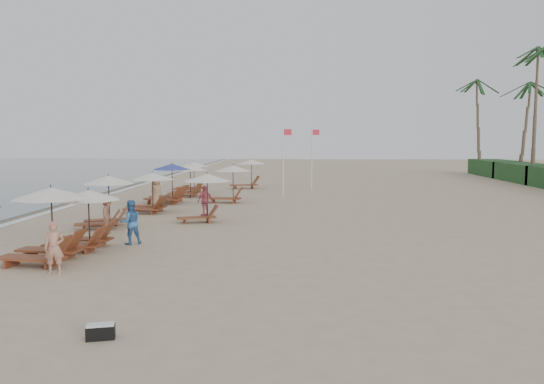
{
  "coord_description": "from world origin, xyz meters",
  "views": [
    {
      "loc": [
        1.84,
        -18.84,
        3.85
      ],
      "look_at": [
        0.57,
        6.42,
        1.3
      ],
      "focal_mm": 35.37,
      "sensor_mm": 36.0,
      "label": 1
    }
  ],
  "objects_px": {
    "beachgoer_mid_a": "(130,222)",
    "beachgoer_far_b": "(156,192)",
    "inland_station_1": "(229,181)",
    "flag_pole_near": "(284,157)",
    "lounger_station_5": "(187,180)",
    "duffel_bag": "(101,331)",
    "lounger_station_1": "(83,220)",
    "inland_station_2": "(248,172)",
    "lounger_station_4": "(167,185)",
    "lounger_station_0": "(45,226)",
    "beachgoer_mid_b": "(108,215)",
    "beachgoer_far_a": "(205,201)",
    "lounger_station_3": "(148,192)",
    "inland_station_0": "(203,190)",
    "beachgoer_near": "(54,248)",
    "lounger_station_2": "(104,200)",
    "lounger_station_6": "(191,177)"
  },
  "relations": [
    {
      "from": "inland_station_1",
      "to": "flag_pole_near",
      "type": "bearing_deg",
      "value": 51.62
    },
    {
      "from": "lounger_station_0",
      "to": "lounger_station_3",
      "type": "bearing_deg",
      "value": 89.75
    },
    {
      "from": "beachgoer_mid_b",
      "to": "lounger_station_6",
      "type": "bearing_deg",
      "value": -12.76
    },
    {
      "from": "lounger_station_2",
      "to": "beachgoer_mid_a",
      "type": "xyz_separation_m",
      "value": [
        2.26,
        -3.57,
        -0.37
      ]
    },
    {
      "from": "inland_station_1",
      "to": "beachgoer_far_a",
      "type": "relative_size",
      "value": 1.82
    },
    {
      "from": "inland_station_1",
      "to": "beachgoer_near",
      "type": "bearing_deg",
      "value": -99.08
    },
    {
      "from": "lounger_station_5",
      "to": "duffel_bag",
      "type": "height_order",
      "value": "lounger_station_5"
    },
    {
      "from": "beachgoer_mid_b",
      "to": "flag_pole_near",
      "type": "relative_size",
      "value": 0.33
    },
    {
      "from": "flag_pole_near",
      "to": "lounger_station_1",
      "type": "bearing_deg",
      "value": -109.99
    },
    {
      "from": "lounger_station_4",
      "to": "flag_pole_near",
      "type": "relative_size",
      "value": 0.61
    },
    {
      "from": "inland_station_0",
      "to": "inland_station_2",
      "type": "distance_m",
      "value": 16.58
    },
    {
      "from": "inland_station_1",
      "to": "lounger_station_5",
      "type": "bearing_deg",
      "value": 135.24
    },
    {
      "from": "inland_station_1",
      "to": "inland_station_2",
      "type": "relative_size",
      "value": 0.97
    },
    {
      "from": "lounger_station_4",
      "to": "beachgoer_mid_a",
      "type": "distance_m",
      "value": 12.59
    },
    {
      "from": "lounger_station_1",
      "to": "inland_station_1",
      "type": "height_order",
      "value": "inland_station_1"
    },
    {
      "from": "beachgoer_mid_a",
      "to": "beachgoer_far_b",
      "type": "bearing_deg",
      "value": -109.78
    },
    {
      "from": "lounger_station_4",
      "to": "inland_station_2",
      "type": "relative_size",
      "value": 0.99
    },
    {
      "from": "lounger_station_5",
      "to": "beachgoer_mid_a",
      "type": "distance_m",
      "value": 16.02
    },
    {
      "from": "lounger_station_3",
      "to": "beachgoer_far_b",
      "type": "bearing_deg",
      "value": 96.64
    },
    {
      "from": "flag_pole_near",
      "to": "beachgoer_far_a",
      "type": "bearing_deg",
      "value": -110.74
    },
    {
      "from": "lounger_station_6",
      "to": "duffel_bag",
      "type": "xyz_separation_m",
      "value": [
        3.96,
        -28.11,
        -0.9
      ]
    },
    {
      "from": "lounger_station_2",
      "to": "flag_pole_near",
      "type": "height_order",
      "value": "flag_pole_near"
    },
    {
      "from": "beachgoer_near",
      "to": "duffel_bag",
      "type": "xyz_separation_m",
      "value": [
        3.14,
        -4.85,
        -0.6
      ]
    },
    {
      "from": "lounger_station_0",
      "to": "beachgoer_mid_b",
      "type": "xyz_separation_m",
      "value": [
        0.15,
        5.02,
        -0.38
      ]
    },
    {
      "from": "beachgoer_mid_b",
      "to": "lounger_station_2",
      "type": "bearing_deg",
      "value": 11.05
    },
    {
      "from": "lounger_station_1",
      "to": "flag_pole_near",
      "type": "relative_size",
      "value": 0.55
    },
    {
      "from": "inland_station_2",
      "to": "inland_station_1",
      "type": "bearing_deg",
      "value": -91.75
    },
    {
      "from": "beachgoer_mid_b",
      "to": "lounger_station_0",
      "type": "bearing_deg",
      "value": 165.26
    },
    {
      "from": "lounger_station_0",
      "to": "beachgoer_mid_b",
      "type": "bearing_deg",
      "value": 88.24
    },
    {
      "from": "lounger_station_4",
      "to": "inland_station_1",
      "type": "relative_size",
      "value": 1.02
    },
    {
      "from": "lounger_station_3",
      "to": "lounger_station_6",
      "type": "height_order",
      "value": "lounger_station_6"
    },
    {
      "from": "lounger_station_3",
      "to": "lounger_station_6",
      "type": "relative_size",
      "value": 1.0
    },
    {
      "from": "beachgoer_mid_a",
      "to": "beachgoer_mid_b",
      "type": "distance_m",
      "value": 2.57
    },
    {
      "from": "lounger_station_0",
      "to": "inland_station_1",
      "type": "height_order",
      "value": "lounger_station_0"
    },
    {
      "from": "inland_station_1",
      "to": "beachgoer_far_b",
      "type": "distance_m",
      "value": 4.39
    },
    {
      "from": "lounger_station_5",
      "to": "beachgoer_far_b",
      "type": "height_order",
      "value": "lounger_station_5"
    },
    {
      "from": "duffel_bag",
      "to": "lounger_station_1",
      "type": "bearing_deg",
      "value": 114.21
    },
    {
      "from": "beachgoer_near",
      "to": "lounger_station_2",
      "type": "bearing_deg",
      "value": 87.44
    },
    {
      "from": "lounger_station_1",
      "to": "beachgoer_far_b",
      "type": "bearing_deg",
      "value": 92.92
    },
    {
      "from": "lounger_station_6",
      "to": "duffel_bag",
      "type": "height_order",
      "value": "lounger_station_6"
    },
    {
      "from": "lounger_station_3",
      "to": "lounger_station_4",
      "type": "height_order",
      "value": "lounger_station_4"
    },
    {
      "from": "lounger_station_5",
      "to": "inland_station_2",
      "type": "bearing_deg",
      "value": 59.5
    },
    {
      "from": "inland_station_0",
      "to": "beachgoer_mid_b",
      "type": "bearing_deg",
      "value": -135.53
    },
    {
      "from": "inland_station_1",
      "to": "lounger_station_3",
      "type": "bearing_deg",
      "value": -128.36
    },
    {
      "from": "lounger_station_5",
      "to": "flag_pole_near",
      "type": "relative_size",
      "value": 0.57
    },
    {
      "from": "flag_pole_near",
      "to": "beachgoer_mid_b",
      "type": "bearing_deg",
      "value": -114.25
    },
    {
      "from": "lounger_station_6",
      "to": "lounger_station_0",
      "type": "bearing_deg",
      "value": -90.23
    },
    {
      "from": "beachgoer_mid_b",
      "to": "duffel_bag",
      "type": "xyz_separation_m",
      "value": [
        3.89,
        -11.19,
        -0.63
      ]
    },
    {
      "from": "beachgoer_mid_a",
      "to": "inland_station_0",
      "type": "bearing_deg",
      "value": -138.34
    },
    {
      "from": "lounger_station_0",
      "to": "beachgoer_mid_a",
      "type": "height_order",
      "value": "lounger_station_0"
    }
  ]
}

